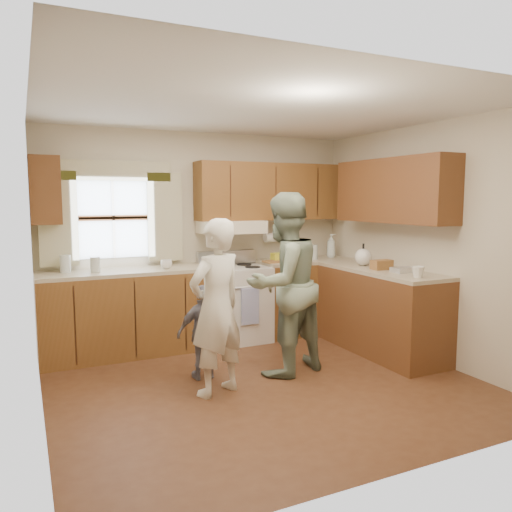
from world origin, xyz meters
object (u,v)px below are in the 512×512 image
stove (234,302)px  child (204,332)px  woman_left (216,307)px  woman_right (284,284)px

stove → child: 1.31m
stove → child: stove is taller
stove → woman_left: (-0.79, -1.47, 0.31)m
woman_right → child: (-0.75, 0.19, -0.43)m
woman_right → child: bearing=-30.4°
woman_right → woman_left: bearing=-0.9°
stove → woman_right: (-0.01, -1.26, 0.42)m
stove → child: bearing=-125.5°
stove → woman_right: 1.32m
woman_left → child: 0.52m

